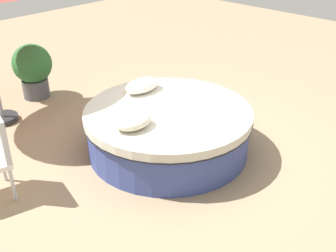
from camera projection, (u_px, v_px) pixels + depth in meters
name	position (u px, v px, depth m)	size (l,w,h in m)	color
ground_plane	(168.00, 150.00, 5.56)	(16.00, 16.00, 0.00)	#9E8466
round_bed	(168.00, 130.00, 5.41)	(2.15, 2.15, 0.59)	#38478C
throw_pillow_0	(142.00, 85.00, 5.73)	(0.56, 0.31, 0.18)	white
throw_pillow_1	(133.00, 121.00, 4.83)	(0.48, 0.36, 0.17)	beige
planter	(33.00, 68.00, 6.81)	(0.64, 0.64, 0.91)	#4C4C51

